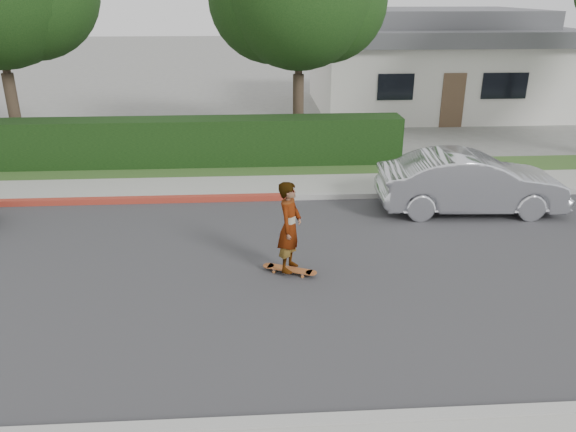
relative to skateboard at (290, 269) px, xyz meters
name	(u,v)px	position (x,y,z in m)	size (l,w,h in m)	color
ground	(257,275)	(-0.62, 0.00, -0.09)	(120.00, 120.00, 0.00)	slate
road	(257,275)	(-0.62, 0.00, -0.09)	(60.00, 8.00, 0.01)	#2D2D30
curb_near	(262,426)	(-0.62, -4.10, -0.02)	(60.00, 0.20, 0.15)	#9E9E99
curb_far	(255,198)	(-0.62, 4.10, -0.02)	(60.00, 0.20, 0.15)	#9E9E99
curb_red_section	(58,202)	(-5.62, 4.10, -0.02)	(12.00, 0.21, 0.15)	maroon
sidewalk_far	(255,187)	(-0.62, 5.00, -0.03)	(60.00, 1.60, 0.12)	gray
planting_strip	(255,170)	(-0.62, 6.60, -0.04)	(60.00, 1.60, 0.10)	#2D4C1E
hedge	(155,144)	(-3.62, 7.20, 0.66)	(15.00, 1.00, 1.50)	black
house	(430,61)	(7.38, 16.00, 2.00)	(10.60, 8.60, 4.30)	beige
skateboard	(290,269)	(0.00, 0.00, 0.00)	(1.08, 0.62, 0.10)	#BC6B33
skateboarder	(290,227)	(0.00, 0.00, 0.89)	(0.64, 0.42, 1.75)	white
car_silver	(470,183)	(4.60, 3.05, 0.63)	(1.54, 4.43, 1.46)	silver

